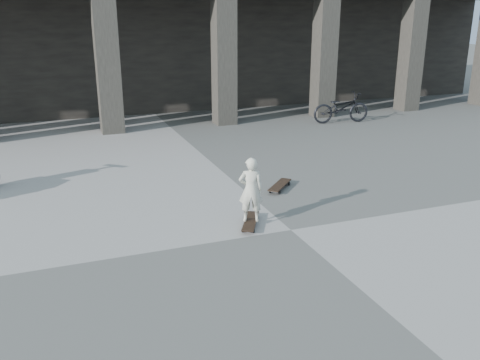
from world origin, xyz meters
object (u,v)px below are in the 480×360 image
object	(u,v)px
longboard	(251,222)
skateboard_spare	(280,185)
child	(251,190)
bicycle	(341,108)

from	to	relation	value
longboard	skateboard_spare	world-z (taller)	skateboard_spare
child	bicycle	distance (m)	9.09
bicycle	longboard	bearing A→B (deg)	146.86
skateboard_spare	child	size ratio (longest dim) A/B	0.70
longboard	bicycle	world-z (taller)	bicycle
longboard	skateboard_spare	xyz separation A→B (m)	(1.25, 1.52, 0.01)
skateboard_spare	bicycle	bearing A→B (deg)	2.76
longboard	bicycle	size ratio (longest dim) A/B	0.46
longboard	skateboard_spare	bearing A→B (deg)	-10.65
skateboard_spare	bicycle	xyz separation A→B (m)	(4.68, 5.36, 0.41)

